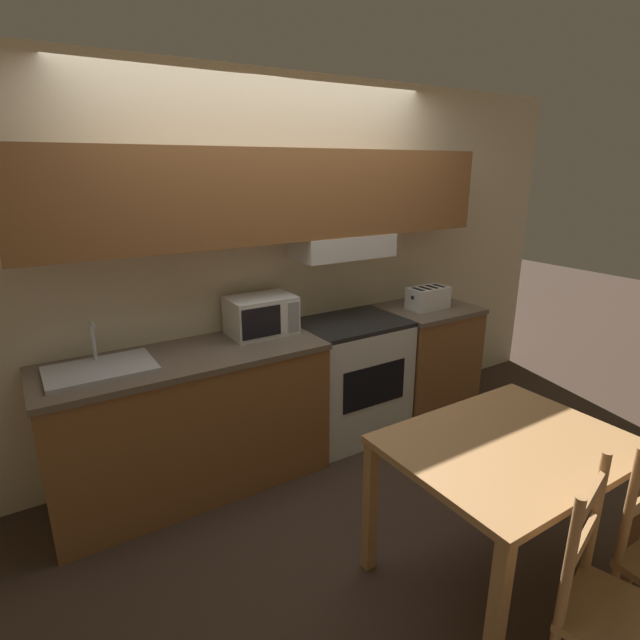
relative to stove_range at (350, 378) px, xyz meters
The scene contains 10 objects.
ground_plane 0.72m from the stove_range, 149.45° to the left, with size 16.00×16.00×0.00m, color #3D2D23.
wall_back 1.18m from the stove_range, 154.39° to the left, with size 5.53×0.38×2.55m.
lower_counter_main 1.22m from the stove_range, behind, with size 1.68×0.62×0.89m.
lower_counter_right_stub 0.74m from the stove_range, ahead, with size 0.71×0.62×0.89m.
stove_range is the anchor object (origin of this frame).
microwave 0.88m from the stove_range, behind, with size 0.43×0.30×0.25m.
toaster 0.88m from the stove_range, ahead, with size 0.33×0.19×0.17m.
sink_basin 1.75m from the stove_range, behind, with size 0.56×0.37×0.26m.
dining_table 1.56m from the stove_range, 97.40° to the right, with size 1.10×0.83×0.75m.
chair_left_of_table 2.20m from the stove_range, 100.62° to the right, with size 0.47×0.47×0.96m.
Camera 1 is at (-1.54, -3.06, 1.96)m, focal length 28.00 mm.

